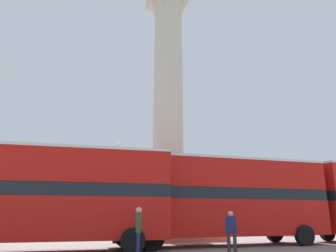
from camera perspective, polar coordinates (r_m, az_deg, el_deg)
The scene contains 8 objects.
ground_plane at distance 22.09m, azimuth 0.00°, elevation -19.07°, with size 200.00×200.00×0.00m, color gray.
monument_column at distance 22.73m, azimuth 0.00°, elevation -0.97°, with size 5.62×5.62×19.32m.
bus_b at distance 15.15m, azimuth -20.98°, elevation -10.88°, with size 10.79×3.48×4.30m.
bus_c at distance 17.48m, azimuth 9.10°, elevation -12.08°, with size 11.25×3.02×4.32m.
equestrian_statue at distance 30.12m, azimuth 14.47°, elevation -14.28°, with size 3.99×3.58×5.95m.
street_lamp at distance 19.24m, azimuth -8.84°, elevation -10.88°, with size 0.37×0.37×5.65m.
pedestrian_near_lamp at distance 13.66m, azimuth 10.97°, elevation -17.41°, with size 0.46×0.36×1.64m.
pedestrian_by_plinth at distance 12.72m, azimuth -5.17°, elevation -17.34°, with size 0.30×0.50×1.78m.
Camera 1 is at (-6.89, -20.93, 1.51)m, focal length 35.00 mm.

